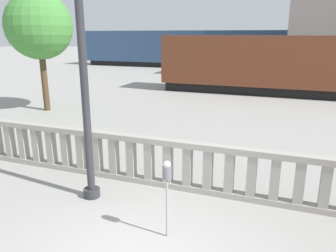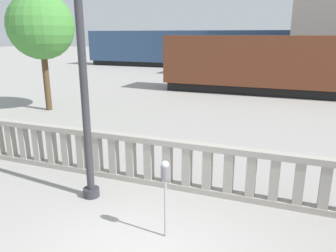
# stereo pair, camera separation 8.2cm
# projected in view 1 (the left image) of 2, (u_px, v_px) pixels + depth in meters

# --- Properties ---
(balustrade) EXTENTS (13.59, 0.24, 1.20)m
(balustrade) POSITION_uv_depth(u_px,v_px,m) (188.00, 166.00, 7.61)
(balustrade) COLOR #9E998E
(balustrade) RESTS_ON ground
(lamppost) EXTENTS (0.42, 0.42, 6.22)m
(lamppost) POSITION_uv_depth(u_px,v_px,m) (81.00, 34.00, 6.49)
(lamppost) COLOR #2D2D33
(lamppost) RESTS_ON ground
(parking_meter) EXTENTS (0.16, 0.16, 1.48)m
(parking_meter) POSITION_uv_depth(u_px,v_px,m) (167.00, 177.00, 5.68)
(parking_meter) COLOR #99999E
(parking_meter) RESTS_ON ground
(train_near) EXTENTS (18.08, 2.71, 4.10)m
(train_near) POSITION_uv_depth(u_px,v_px,m) (317.00, 65.00, 18.97)
(train_near) COLOR black
(train_near) RESTS_ON ground
(train_far) EXTENTS (28.67, 2.72, 4.55)m
(train_far) POSITION_uv_depth(u_px,v_px,m) (209.00, 49.00, 35.01)
(train_far) COLOR black
(train_far) RESTS_ON ground
(tree_left) EXTENTS (3.03, 3.03, 5.44)m
(tree_left) POSITION_uv_depth(u_px,v_px,m) (39.00, 26.00, 14.90)
(tree_left) COLOR #4C3823
(tree_left) RESTS_ON ground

